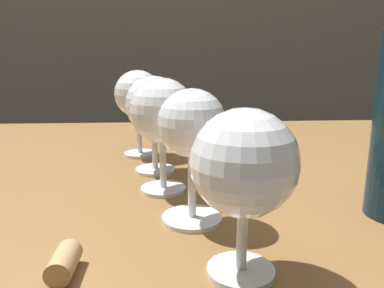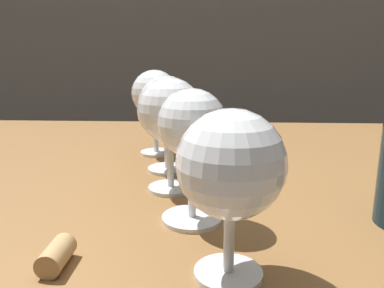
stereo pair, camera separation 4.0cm
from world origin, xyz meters
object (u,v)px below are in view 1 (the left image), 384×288
Objects in this scene: wine_glass_chardonnay at (244,164)px; wine_glass_white at (154,107)px; wine_glass_cabernet at (192,128)px; wine_glass_empty at (164,113)px; wine_glass_pinot at (138,96)px; cork at (64,263)px.

wine_glass_white is at bearing 106.02° from wine_glass_chardonnay.
wine_glass_cabernet is (-0.04, 0.11, 0.01)m from wine_glass_chardonnay.
wine_glass_white is at bearing 100.84° from wine_glass_empty.
wine_glass_cabernet reaches higher than wine_glass_chardonnay.
wine_glass_pinot is at bearing 107.70° from wine_glass_white.
wine_glass_empty reaches higher than wine_glass_chardonnay.
wine_glass_white is at bearing 76.96° from cork.
wine_glass_white is 0.97× the size of wine_glass_pinot.
wine_glass_white is at bearing 104.64° from wine_glass_cabernet.
wine_glass_empty is 0.99× the size of wine_glass_pinot.
cork is at bearing -95.03° from wine_glass_pinot.
wine_glass_pinot is (-0.08, 0.28, 0.00)m from wine_glass_cabernet.
wine_glass_cabernet is at bearing -72.06° from wine_glass_empty.
wine_glass_empty is (-0.07, 0.20, 0.01)m from wine_glass_chardonnay.
wine_glass_white is (-0.02, 0.09, -0.00)m from wine_glass_empty.
wine_glass_cabernet is 0.96× the size of wine_glass_pinot.
wine_glass_empty is at bearing -75.43° from wine_glass_pinot.
wine_glass_white reaches higher than wine_glass_cabernet.
cork is at bearing -112.68° from wine_glass_empty.
wine_glass_cabernet is 0.18m from cork.
wine_glass_cabernet is 0.99× the size of wine_glass_white.
wine_glass_chardonnay is 3.37× the size of cork.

